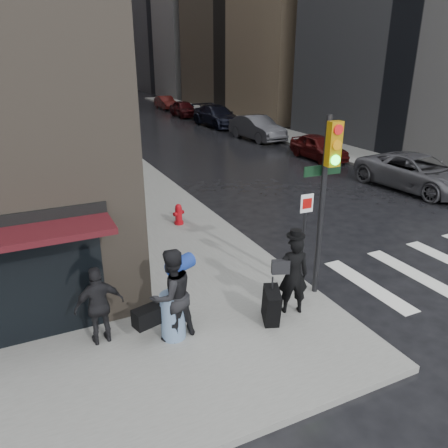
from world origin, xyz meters
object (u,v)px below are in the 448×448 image
Objects in this scene: traffic_light at (325,185)px; parked_car_5 at (166,102)px; parked_car_0 at (417,172)px; parked_car_2 at (257,128)px; man_greycoat at (99,306)px; parked_car_3 at (217,116)px; parked_car_1 at (319,147)px; parked_car_4 at (184,109)px; man_jeans at (171,295)px; man_overcoat at (289,280)px; fire_hydrant at (179,215)px.

traffic_light reaches higher than parked_car_5.
parked_car_2 is (-0.49, 13.40, 0.05)m from parked_car_0.
traffic_light reaches higher than man_greycoat.
parked_car_3 reaches higher than parked_car_5.
parked_car_5 is at bearing 91.34° from parked_car_1.
parked_car_2 is at bearing -90.23° from parked_car_5.
traffic_light is at bearing -126.08° from parked_car_1.
parked_car_4 is (13.85, 32.19, -0.26)m from man_greycoat.
man_jeans is at bearing -128.15° from parked_car_2.
parked_car_1 is at bearing -108.97° from man_overcoat.
man_jeans is 2.74× the size of fire_hydrant.
parked_car_0 is 13.41m from parked_car_2.
parked_car_0 is at bearing -86.61° from parked_car_1.
man_overcoat is 4.04m from man_greycoat.
fire_hydrant is 34.98m from parked_car_5.
parked_car_3 is 13.40m from parked_car_5.
parked_car_5 is (10.60, 33.34, 0.20)m from fire_hydrant.
traffic_light reaches higher than parked_car_2.
traffic_light is at bearing 173.33° from man_greycoat.
traffic_light reaches higher than man_overcoat.
parked_car_1 is at bearing -92.69° from parked_car_3.
parked_car_3 reaches higher than parked_car_0.
man_overcoat reaches higher than fire_hydrant.
parked_car_4 reaches higher than parked_car_1.
parked_car_2 is at bearing 51.37° from fire_hydrant.
man_greycoat is at bearing -35.00° from man_jeans.
parked_car_0 is 20.10m from parked_car_3.
man_jeans reaches higher than parked_car_2.
traffic_light is at bearing 166.85° from man_jeans.
parked_car_3 is (12.91, 25.97, -0.32)m from man_jeans.
man_greycoat is at bearing -165.51° from parked_car_0.
traffic_light is 27.45m from parked_car_3.
parked_car_0 is at bearing -87.97° from parked_car_4.
parked_car_1 is 20.10m from parked_car_4.
parked_car_1 is (-0.29, 6.70, -0.07)m from parked_car_0.
man_jeans is at bearing -161.97° from parked_car_0.
parked_car_3 is (14.25, 25.50, -0.16)m from man_greycoat.
man_jeans reaches higher than parked_car_3.
parked_car_2 is at bearing -93.60° from parked_car_3.
man_greycoat is 18.84m from parked_car_1.
man_greycoat is 15.69m from parked_car_0.
man_greycoat is (-3.96, 0.76, -0.02)m from man_overcoat.
parked_car_4 is (-0.59, 20.10, 0.04)m from parked_car_1.
parked_car_4 is at bearing 89.93° from parked_car_3.
man_overcoat is 0.36× the size of parked_car_3.
parked_car_0 reaches higher than fire_hydrant.
fire_hydrant is 11.08m from parked_car_0.
parked_car_0 is 26.81m from parked_car_4.
parked_car_0 reaches higher than parked_car_5.
parked_car_5 reaches higher than fire_hydrant.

